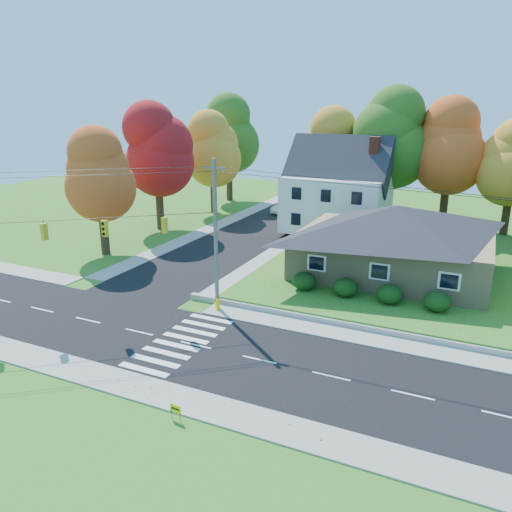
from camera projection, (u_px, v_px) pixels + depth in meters
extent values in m
plane|color=#3D7923|center=(196.00, 345.00, 28.48)|extent=(120.00, 120.00, 0.00)
cube|color=black|center=(196.00, 345.00, 28.48)|extent=(90.00, 8.00, 0.02)
cube|color=black|center=(259.00, 230.00, 54.21)|extent=(8.00, 44.00, 0.02)
cube|color=#9C9A90|center=(236.00, 313.00, 32.79)|extent=(90.00, 2.00, 0.08)
cube|color=#9C9A90|center=(141.00, 388.00, 24.14)|extent=(90.00, 2.00, 0.08)
cube|color=#3D7923|center=(463.00, 267.00, 41.33)|extent=(30.00, 30.00, 0.50)
cube|color=tan|center=(393.00, 254.00, 38.47)|extent=(14.00, 10.00, 3.20)
pyramid|color=#26262B|center=(396.00, 220.00, 37.68)|extent=(14.60, 10.60, 2.20)
cube|color=silver|center=(337.00, 203.00, 51.74)|extent=(10.00, 8.00, 5.60)
pyramid|color=#26262B|center=(339.00, 164.00, 50.56)|extent=(10.40, 8.40, 2.40)
cube|color=brown|center=(372.00, 186.00, 49.73)|extent=(0.90, 0.90, 9.60)
ellipsoid|color=#163A10|center=(304.00, 281.00, 35.41)|extent=(1.70, 1.70, 1.27)
ellipsoid|color=#163A10|center=(345.00, 287.00, 34.20)|extent=(1.70, 1.70, 1.27)
ellipsoid|color=#163A10|center=(390.00, 294.00, 32.99)|extent=(1.70, 1.70, 1.27)
ellipsoid|color=#163A10|center=(437.00, 301.00, 31.77)|extent=(1.70, 1.70, 1.27)
cylinder|color=#666059|center=(216.00, 237.00, 32.11)|extent=(0.26, 0.26, 10.00)
cube|color=#666059|center=(214.00, 168.00, 30.81)|extent=(1.60, 0.12, 0.12)
cube|color=gold|center=(44.00, 232.00, 29.52)|extent=(0.26, 0.34, 1.00)
cube|color=gold|center=(105.00, 228.00, 30.29)|extent=(0.34, 0.26, 1.00)
cube|color=gold|center=(165.00, 225.00, 31.11)|extent=(0.26, 0.34, 1.00)
cylinder|color=black|center=(77.00, 219.00, 29.76)|extent=(13.02, 10.43, 0.04)
cylinder|color=#3F2A19|center=(335.00, 193.00, 57.77)|extent=(0.80, 0.80, 5.40)
sphere|color=orange|center=(336.00, 159.00, 56.62)|extent=(6.72, 6.72, 6.72)
sphere|color=orange|center=(337.00, 144.00, 56.12)|extent=(5.91, 5.91, 5.91)
sphere|color=orange|center=(338.00, 129.00, 55.63)|extent=(5.11, 5.11, 5.11)
cylinder|color=#3F2A19|center=(386.00, 195.00, 54.35)|extent=(0.86, 0.86, 6.30)
sphere|color=#36641C|center=(389.00, 152.00, 53.00)|extent=(7.84, 7.84, 7.84)
sphere|color=#36641C|center=(390.00, 133.00, 52.42)|extent=(6.90, 6.90, 6.90)
sphere|color=#36641C|center=(392.00, 114.00, 51.85)|extent=(5.96, 5.96, 5.96)
cylinder|color=#3F2A19|center=(444.00, 199.00, 52.85)|extent=(0.83, 0.83, 5.85)
sphere|color=#DB501E|center=(449.00, 159.00, 51.61)|extent=(7.28, 7.28, 7.28)
sphere|color=#DB501E|center=(451.00, 141.00, 51.07)|extent=(6.41, 6.41, 6.41)
sphere|color=#DB501E|center=(453.00, 123.00, 50.53)|extent=(5.53, 5.53, 5.53)
cylinder|color=#3F2A19|center=(507.00, 210.00, 49.70)|extent=(0.77, 0.77, 4.95)
sphere|color=orange|center=(512.00, 174.00, 48.64)|extent=(6.16, 6.16, 6.16)
cylinder|color=#3F2A19|center=(104.00, 227.00, 45.01)|extent=(0.77, 0.77, 4.95)
sphere|color=#DB501E|center=(100.00, 188.00, 43.95)|extent=(6.16, 6.16, 6.16)
sphere|color=#DB501E|center=(98.00, 170.00, 43.50)|extent=(5.42, 5.42, 5.42)
sphere|color=#DB501E|center=(97.00, 153.00, 43.04)|extent=(4.68, 4.68, 4.68)
cylinder|color=#3F2A19|center=(160.00, 202.00, 53.93)|extent=(0.83, 0.83, 5.85)
sphere|color=#AB1718|center=(157.00, 163.00, 52.69)|extent=(7.28, 7.28, 7.28)
sphere|color=#AB1718|center=(156.00, 145.00, 52.15)|extent=(6.41, 6.41, 6.41)
sphere|color=#AB1718|center=(155.00, 127.00, 51.61)|extent=(5.53, 5.53, 5.53)
cylinder|color=#3F2A19|center=(214.00, 191.00, 62.25)|extent=(0.80, 0.80, 5.40)
sphere|color=orange|center=(213.00, 159.00, 61.10)|extent=(6.72, 6.72, 6.72)
sphere|color=orange|center=(212.00, 145.00, 60.60)|extent=(5.91, 5.91, 5.91)
sphere|color=orange|center=(212.00, 131.00, 60.11)|extent=(5.11, 5.11, 5.11)
cylinder|color=#3F2A19|center=(229.00, 178.00, 69.85)|extent=(0.86, 0.86, 6.30)
sphere|color=#36641C|center=(229.00, 145.00, 68.51)|extent=(7.84, 7.84, 7.84)
sphere|color=#36641C|center=(229.00, 130.00, 67.93)|extent=(6.90, 6.90, 6.90)
sphere|color=#36641C|center=(228.00, 115.00, 67.35)|extent=(5.96, 5.96, 5.96)
imported|color=silver|center=(287.00, 207.00, 62.21)|extent=(2.98, 4.85, 1.51)
cylinder|color=#F3DF00|center=(218.00, 309.00, 33.29)|extent=(0.37, 0.37, 0.10)
cylinder|color=#F3DF00|center=(218.00, 305.00, 33.20)|extent=(0.25, 0.25, 0.57)
sphere|color=#F3DF00|center=(218.00, 300.00, 33.10)|extent=(0.27, 0.27, 0.27)
cylinder|color=#F3DF00|center=(218.00, 304.00, 33.17)|extent=(0.48, 0.18, 0.12)
cylinder|color=black|center=(172.00, 413.00, 21.86)|extent=(0.02, 0.02, 0.49)
cylinder|color=black|center=(180.00, 416.00, 21.68)|extent=(0.02, 0.02, 0.49)
cube|color=#FFF400|center=(176.00, 409.00, 21.68)|extent=(0.59, 0.09, 0.39)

